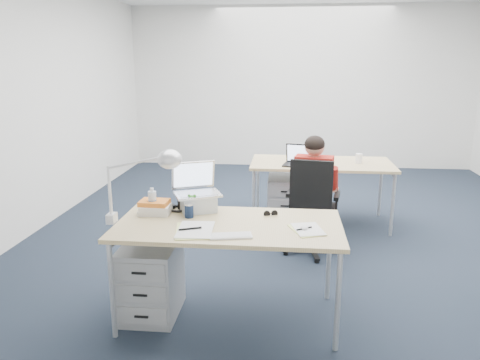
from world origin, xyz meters
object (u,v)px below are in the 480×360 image
at_px(book_stack, 155,207).
at_px(computer_mouse, 304,228).
at_px(desk_far, 321,166).
at_px(cordless_phone, 180,201).
at_px(can_koozie, 189,211).
at_px(desk_lamp, 133,185).
at_px(silver_laptop, 197,188).
at_px(bear_figurine, 192,204).
at_px(office_chair, 312,226).
at_px(water_bottle, 152,201).
at_px(far_cup, 359,158).
at_px(dark_laptop, 299,155).
at_px(wireless_keyboard, 231,236).
at_px(headphones, 179,208).
at_px(drawer_pedestal_near, 151,279).
at_px(desk_near, 229,230).
at_px(seated_person, 315,192).
at_px(sunglasses, 271,214).
at_px(drawer_pedestal_far, 285,200).

bearing_deg(book_stack, computer_mouse, -11.88).
xyz_separation_m(desk_far, cordless_phone, (-1.21, -1.90, 0.11)).
height_order(can_koozie, desk_lamp, desk_lamp).
xyz_separation_m(silver_laptop, bear_figurine, (-0.02, -0.10, -0.10)).
bearing_deg(silver_laptop, can_koozie, -124.47).
relative_size(silver_laptop, book_stack, 1.57).
bearing_deg(silver_laptop, cordless_phone, 150.80).
distance_m(office_chair, bear_figurine, 1.56).
xyz_separation_m(water_bottle, far_cup, (1.81, 2.02, -0.05)).
height_order(bear_figurine, dark_laptop, dark_laptop).
xyz_separation_m(office_chair, wireless_keyboard, (-0.61, -1.54, 0.46)).
bearing_deg(can_koozie, far_cup, 53.83).
xyz_separation_m(can_koozie, desk_lamp, (-0.36, -0.17, 0.23)).
distance_m(desk_far, desk_lamp, 2.70).
height_order(desk_far, cordless_phone, cordless_phone).
xyz_separation_m(headphones, water_bottle, (-0.17, -0.11, 0.08)).
xyz_separation_m(silver_laptop, can_koozie, (-0.03, -0.17, -0.13)).
distance_m(desk_far, silver_laptop, 2.20).
bearing_deg(drawer_pedestal_near, desk_lamp, -149.19).
bearing_deg(desk_far, desk_near, -110.03).
bearing_deg(seated_person, book_stack, -123.05).
relative_size(cordless_phone, far_cup, 1.24).
relative_size(wireless_keyboard, computer_mouse, 3.29).
bearing_deg(sunglasses, wireless_keyboard, -135.00).
distance_m(drawer_pedestal_far, far_cup, 0.97).
distance_m(seated_person, sunglasses, 1.30).
relative_size(headphones, dark_laptop, 0.62).
bearing_deg(drawer_pedestal_far, desk_far, 4.14).
xyz_separation_m(desk_far, far_cup, (0.42, -0.00, 0.10)).
xyz_separation_m(seated_person, drawer_pedestal_far, (-0.29, 0.71, -0.31)).
distance_m(sunglasses, far_cup, 2.17).
distance_m(drawer_pedestal_far, cordless_phone, 2.10).
bearing_deg(dark_laptop, drawer_pedestal_near, -107.99).
height_order(drawer_pedestal_far, sunglasses, sunglasses).
bearing_deg(computer_mouse, drawer_pedestal_near, -179.29).
bearing_deg(office_chair, book_stack, -128.28).
bearing_deg(sunglasses, book_stack, 165.73).
distance_m(drawer_pedestal_near, far_cup, 2.88).
bearing_deg(cordless_phone, desk_lamp, -102.66).
xyz_separation_m(silver_laptop, computer_mouse, (0.81, -0.34, -0.17)).
bearing_deg(headphones, office_chair, 66.24).
height_order(drawer_pedestal_far, desk_lamp, desk_lamp).
bearing_deg(drawer_pedestal_far, silver_laptop, -109.51).
relative_size(office_chair, silver_laptop, 2.70).
distance_m(drawer_pedestal_near, sunglasses, 1.02).
xyz_separation_m(water_bottle, bear_figurine, (0.30, 0.01, -0.02)).
bearing_deg(computer_mouse, headphones, 163.78).
distance_m(office_chair, dark_laptop, 0.90).
bearing_deg(can_koozie, seated_person, 53.53).
relative_size(desk_lamp, far_cup, 5.19).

